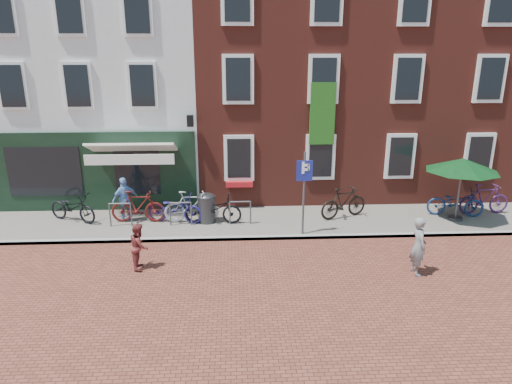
{
  "coord_description": "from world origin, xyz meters",
  "views": [
    {
      "loc": [
        0.32,
        -13.18,
        5.69
      ],
      "look_at": [
        1.0,
        0.41,
        1.48
      ],
      "focal_mm": 31.66,
      "sensor_mm": 36.0,
      "label": 1
    }
  ],
  "objects_px": {
    "woman": "(418,246)",
    "bicycle_0": "(73,207)",
    "parking_sign": "(304,182)",
    "bicycle_3": "(191,207)",
    "cafe_person": "(125,199)",
    "boy": "(139,246)",
    "bicycle_2": "(175,208)",
    "bicycle_1": "(138,207)",
    "bicycle_7": "(484,199)",
    "bicycle_5": "(344,203)",
    "parasol": "(463,162)",
    "bicycle_6": "(455,202)",
    "bicycle_4": "(213,209)",
    "litter_bin": "(207,206)"
  },
  "relations": [
    {
      "from": "woman",
      "to": "bicycle_3",
      "type": "height_order",
      "value": "woman"
    },
    {
      "from": "bicycle_2",
      "to": "bicycle_5",
      "type": "distance_m",
      "value": 5.86
    },
    {
      "from": "boy",
      "to": "bicycle_2",
      "type": "height_order",
      "value": "boy"
    },
    {
      "from": "woman",
      "to": "bicycle_1",
      "type": "relative_size",
      "value": 0.86
    },
    {
      "from": "litter_bin",
      "to": "bicycle_4",
      "type": "relative_size",
      "value": 0.57
    },
    {
      "from": "parking_sign",
      "to": "bicycle_7",
      "type": "relative_size",
      "value": 1.45
    },
    {
      "from": "bicycle_4",
      "to": "cafe_person",
      "type": "bearing_deg",
      "value": 87.87
    },
    {
      "from": "bicycle_2",
      "to": "litter_bin",
      "type": "bearing_deg",
      "value": -77.97
    },
    {
      "from": "litter_bin",
      "to": "cafe_person",
      "type": "height_order",
      "value": "cafe_person"
    },
    {
      "from": "woman",
      "to": "bicycle_3",
      "type": "distance_m",
      "value": 7.44
    },
    {
      "from": "parking_sign",
      "to": "cafe_person",
      "type": "height_order",
      "value": "parking_sign"
    },
    {
      "from": "parasol",
      "to": "bicycle_4",
      "type": "bearing_deg",
      "value": 179.64
    },
    {
      "from": "parasol",
      "to": "bicycle_1",
      "type": "relative_size",
      "value": 1.32
    },
    {
      "from": "bicycle_1",
      "to": "cafe_person",
      "type": "bearing_deg",
      "value": 72.66
    },
    {
      "from": "parking_sign",
      "to": "bicycle_2",
      "type": "distance_m",
      "value": 4.55
    },
    {
      "from": "woman",
      "to": "bicycle_5",
      "type": "xyz_separation_m",
      "value": [
        -1.02,
        4.09,
        -0.14
      ]
    },
    {
      "from": "boy",
      "to": "bicycle_1",
      "type": "xyz_separation_m",
      "value": [
        -0.68,
        3.3,
        0.01
      ]
    },
    {
      "from": "bicycle_6",
      "to": "bicycle_2",
      "type": "bearing_deg",
      "value": 103.81
    },
    {
      "from": "bicycle_2",
      "to": "bicycle_7",
      "type": "bearing_deg",
      "value": -76.37
    },
    {
      "from": "cafe_person",
      "to": "bicycle_0",
      "type": "distance_m",
      "value": 1.83
    },
    {
      "from": "bicycle_3",
      "to": "bicycle_7",
      "type": "relative_size",
      "value": 1.0
    },
    {
      "from": "woman",
      "to": "bicycle_4",
      "type": "xyz_separation_m",
      "value": [
        -5.57,
        3.79,
        -0.2
      ]
    },
    {
      "from": "litter_bin",
      "to": "boy",
      "type": "bearing_deg",
      "value": -117.31
    },
    {
      "from": "parasol",
      "to": "bicycle_3",
      "type": "height_order",
      "value": "parasol"
    },
    {
      "from": "boy",
      "to": "litter_bin",
      "type": "bearing_deg",
      "value": -32.4
    },
    {
      "from": "litter_bin",
      "to": "bicycle_3",
      "type": "height_order",
      "value": "bicycle_3"
    },
    {
      "from": "woman",
      "to": "parasol",
      "type": "bearing_deg",
      "value": -38.61
    },
    {
      "from": "litter_bin",
      "to": "woman",
      "type": "relative_size",
      "value": 0.68
    },
    {
      "from": "bicycle_0",
      "to": "bicycle_2",
      "type": "distance_m",
      "value": 3.55
    },
    {
      "from": "woman",
      "to": "bicycle_0",
      "type": "bearing_deg",
      "value": 67.06
    },
    {
      "from": "parasol",
      "to": "bicycle_7",
      "type": "bearing_deg",
      "value": 21.95
    },
    {
      "from": "bicycle_3",
      "to": "boy",
      "type": "bearing_deg",
      "value": 159.6
    },
    {
      "from": "boy",
      "to": "bicycle_5",
      "type": "relative_size",
      "value": 0.69
    },
    {
      "from": "parasol",
      "to": "bicycle_4",
      "type": "height_order",
      "value": "parasol"
    },
    {
      "from": "bicycle_6",
      "to": "woman",
      "type": "bearing_deg",
      "value": 156.57
    },
    {
      "from": "bicycle_0",
      "to": "bicycle_6",
      "type": "height_order",
      "value": "same"
    },
    {
      "from": "litter_bin",
      "to": "parking_sign",
      "type": "relative_size",
      "value": 0.41
    },
    {
      "from": "boy",
      "to": "bicycle_0",
      "type": "relative_size",
      "value": 0.67
    },
    {
      "from": "bicycle_7",
      "to": "litter_bin",
      "type": "bearing_deg",
      "value": 89.23
    },
    {
      "from": "cafe_person",
      "to": "bicycle_2",
      "type": "xyz_separation_m",
      "value": [
        1.73,
        -0.27,
        -0.27
      ]
    },
    {
      "from": "parking_sign",
      "to": "bicycle_3",
      "type": "distance_m",
      "value": 4.03
    },
    {
      "from": "bicycle_4",
      "to": "bicycle_7",
      "type": "height_order",
      "value": "bicycle_7"
    },
    {
      "from": "boy",
      "to": "bicycle_3",
      "type": "xyz_separation_m",
      "value": [
        1.14,
        3.2,
        0.01
      ]
    },
    {
      "from": "cafe_person",
      "to": "bicycle_7",
      "type": "bearing_deg",
      "value": 143.04
    },
    {
      "from": "bicycle_3",
      "to": "bicycle_6",
      "type": "bearing_deg",
      "value": -89.83
    },
    {
      "from": "woman",
      "to": "bicycle_1",
      "type": "xyz_separation_m",
      "value": [
        -8.14,
        4.02,
        -0.14
      ]
    },
    {
      "from": "cafe_person",
      "to": "bicycle_1",
      "type": "relative_size",
      "value": 0.83
    },
    {
      "from": "bicycle_1",
      "to": "bicycle_7",
      "type": "xyz_separation_m",
      "value": [
        12.28,
        0.23,
        0.0
      ]
    },
    {
      "from": "bicycle_1",
      "to": "bicycle_6",
      "type": "height_order",
      "value": "bicycle_1"
    },
    {
      "from": "parasol",
      "to": "bicycle_2",
      "type": "bearing_deg",
      "value": 178.97
    }
  ]
}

